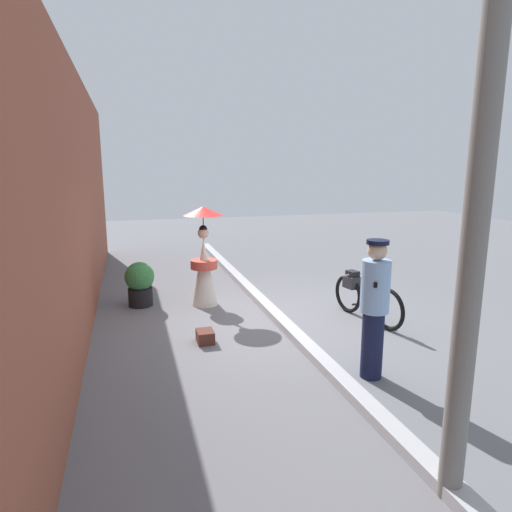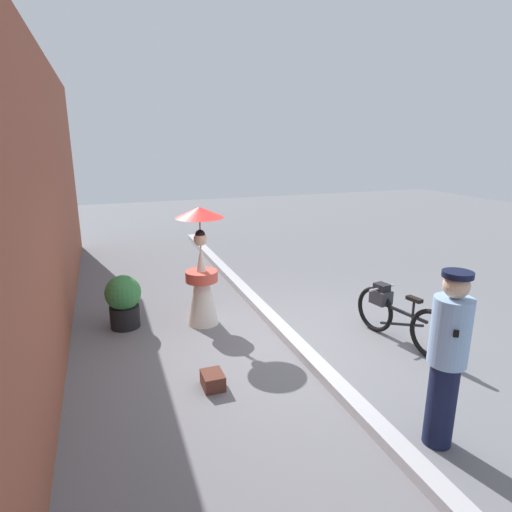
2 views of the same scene
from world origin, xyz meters
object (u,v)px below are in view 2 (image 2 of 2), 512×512
Objects in this scene: person_officer at (447,356)px; backpack_on_pavement at (213,380)px; person_with_parasol at (201,269)px; bicycle_near_officer at (397,315)px; potted_plant_by_door at (124,299)px.

backpack_on_pavement is at bearing 47.15° from person_officer.
person_with_parasol reaches higher than person_officer.
person_with_parasol is at bearing 22.95° from person_officer.
person_officer is 5.61× the size of backpack_on_pavement.
bicycle_near_officer is 0.97× the size of person_officer.
person_officer is (-1.88, 0.96, 0.50)m from bicycle_near_officer.
person_officer is 3.72m from person_with_parasol.
bicycle_near_officer is at bearing -117.07° from potted_plant_by_door.
backpack_on_pavement is (-0.26, 2.71, -0.31)m from bicycle_near_officer.
person_officer is 2.08× the size of potted_plant_by_door.
potted_plant_by_door is at bearing 62.93° from bicycle_near_officer.
bicycle_near_officer is at bearing -122.63° from person_with_parasol.
person_officer reaches higher than bicycle_near_officer.
person_with_parasol is 2.22× the size of potted_plant_by_door.
potted_plant_by_door is (1.82, 3.55, 0.04)m from bicycle_near_officer.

